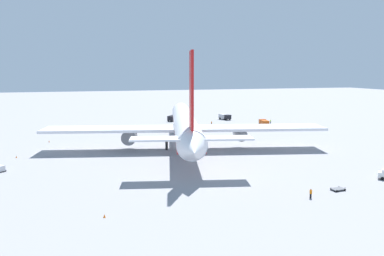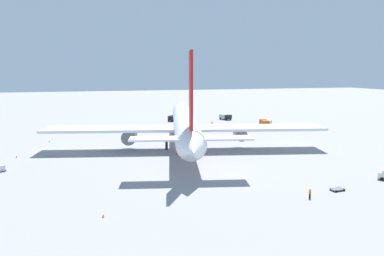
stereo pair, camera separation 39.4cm
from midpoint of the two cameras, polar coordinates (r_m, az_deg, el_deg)
The scene contains 13 objects.
ground_plane at distance 100.97m, azimuth -1.01°, elevation -3.03°, with size 600.00×600.00×0.00m, color gray.
airliner at distance 98.40m, azimuth -1.04°, elevation 0.53°, with size 72.10×74.72×24.82m.
service_truck_0 at distance 158.32m, azimuth 5.33°, elevation 1.79°, with size 6.12×4.41×2.33m.
service_truck_1 at distance 141.67m, azimuth 11.40°, elevation 0.83°, with size 5.86×3.44×2.45m.
service_truck_2 at distance 153.83m, azimuth -2.91°, elevation 1.62°, with size 6.34×5.54×2.40m.
baggage_cart_0 at distance 70.04m, azimuth 22.04°, elevation -8.90°, with size 1.73×3.02×0.40m.
ground_worker_0 at distance 150.15m, azimuth 12.41°, elevation 1.02°, with size 0.45×0.45×1.61m.
ground_worker_1 at distance 140.99m, azimuth 3.24°, elevation 0.74°, with size 0.56×0.56×1.72m.
ground_worker_3 at distance 64.18m, azimuth 18.22°, elevation -9.78°, with size 0.40×0.40×1.64m.
traffic_cone_0 at distance 130.80m, azimuth -15.74°, elevation -0.49°, with size 0.36×0.36×0.55m, color orange.
traffic_cone_1 at distance 116.10m, azimuth -21.42°, elevation -1.94°, with size 0.36×0.36×0.55m, color orange.
traffic_cone_2 at distance 98.63m, azimuth -25.77°, elevation -4.06°, with size 0.36×0.36×0.55m, color orange.
traffic_cone_3 at distance 55.33m, azimuth -13.59°, elevation -13.25°, with size 0.36×0.36×0.55m, color orange.
Camera 2 is at (-95.56, 25.04, 20.93)m, focal length 33.93 mm.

